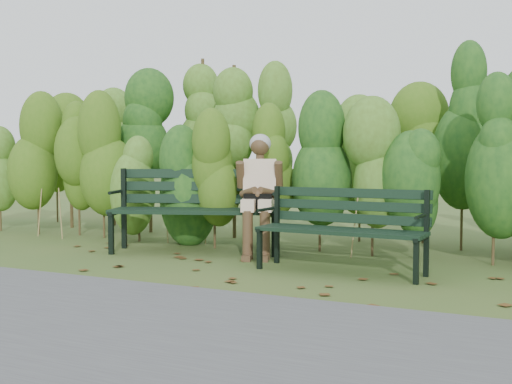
% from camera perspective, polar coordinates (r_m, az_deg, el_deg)
% --- Properties ---
extents(ground, '(80.00, 80.00, 0.00)m').
position_cam_1_polar(ground, '(5.93, -1.43, -7.43)').
color(ground, '#395823').
extents(footpath, '(60.00, 2.50, 0.01)m').
position_cam_1_polar(footpath, '(4.12, -15.35, -12.23)').
color(footpath, '#474749').
rests_on(footpath, ground).
extents(hedge_band, '(11.04, 1.67, 2.42)m').
position_cam_1_polar(hedge_band, '(7.55, 4.82, 4.43)').
color(hedge_band, '#47381E').
rests_on(hedge_band, ground).
extents(leaf_litter, '(5.73, 2.19, 0.01)m').
position_cam_1_polar(leaf_litter, '(5.93, 0.10, -7.40)').
color(leaf_litter, '#583817').
rests_on(leaf_litter, ground).
extents(bench_left, '(2.05, 1.23, 0.98)m').
position_cam_1_polar(bench_left, '(7.08, -5.62, -1.02)').
color(bench_left, black).
rests_on(bench_left, ground).
extents(bench_right, '(1.65, 0.63, 0.81)m').
position_cam_1_polar(bench_right, '(5.86, 8.32, -2.89)').
color(bench_right, black).
rests_on(bench_right, ground).
extents(seated_woman, '(0.60, 0.84, 1.38)m').
position_cam_1_polar(seated_woman, '(6.76, 0.29, 0.56)').
color(seated_woman, beige).
rests_on(seated_woman, ground).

